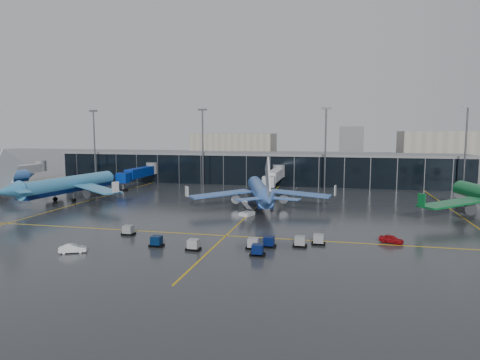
% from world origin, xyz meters
% --- Properties ---
extents(ground, '(600.00, 600.00, 0.00)m').
position_xyz_m(ground, '(0.00, 0.00, 0.00)').
color(ground, '#282B2D').
rests_on(ground, ground).
extents(terminal_pier, '(142.00, 17.00, 10.70)m').
position_xyz_m(terminal_pier, '(0.00, 62.00, 5.42)').
color(terminal_pier, black).
rests_on(terminal_pier, ground).
extents(jet_bridges, '(94.00, 27.50, 7.20)m').
position_xyz_m(jet_bridges, '(-35.00, 42.99, 4.55)').
color(jet_bridges, '#595B60').
rests_on(jet_bridges, ground).
extents(flood_masts, '(203.00, 0.50, 25.50)m').
position_xyz_m(flood_masts, '(5.00, 50.00, 13.81)').
color(flood_masts, '#595B60').
rests_on(flood_masts, ground).
extents(distant_hangars, '(260.00, 71.00, 22.00)m').
position_xyz_m(distant_hangars, '(49.94, 270.08, 8.79)').
color(distant_hangars, '#B2AD99').
rests_on(distant_hangars, ground).
extents(taxi_lines, '(220.00, 120.00, 0.02)m').
position_xyz_m(taxi_lines, '(10.00, 10.61, 0.01)').
color(taxi_lines, gold).
rests_on(taxi_lines, ground).
extents(airliner_arkefly, '(43.40, 48.10, 13.49)m').
position_xyz_m(airliner_arkefly, '(-39.99, 13.02, 6.75)').
color(airliner_arkefly, '#3F97CF').
rests_on(airliner_arkefly, ground).
extents(airliner_klm_near, '(45.09, 48.54, 12.46)m').
position_xyz_m(airliner_klm_near, '(10.65, 14.31, 6.23)').
color(airliner_klm_near, '#3C6BC5').
rests_on(airliner_klm_near, ground).
extents(baggage_carts, '(35.23, 9.74, 1.70)m').
position_xyz_m(baggage_carts, '(12.93, -21.64, 0.76)').
color(baggage_carts, black).
rests_on(baggage_carts, ground).
extents(mobile_airstair, '(3.17, 3.76, 3.45)m').
position_xyz_m(mobile_airstair, '(9.89, 3.42, 0.77)').
color(mobile_airstair, silver).
rests_on(mobile_airstair, ground).
extents(service_van_red, '(4.16, 3.08, 1.32)m').
position_xyz_m(service_van_red, '(37.69, -13.69, 0.66)').
color(service_van_red, '#A70C13').
rests_on(service_van_red, ground).
extents(service_van_white, '(4.18, 2.97, 1.31)m').
position_xyz_m(service_van_white, '(-9.86, -30.29, 0.65)').
color(service_van_white, white).
rests_on(service_van_white, ground).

